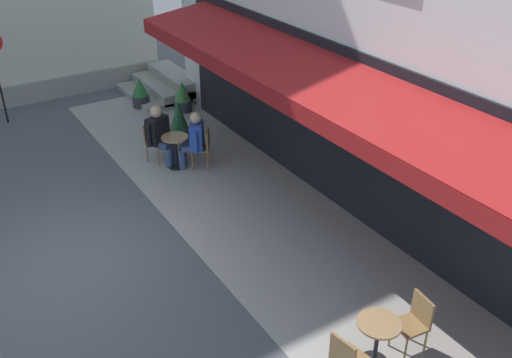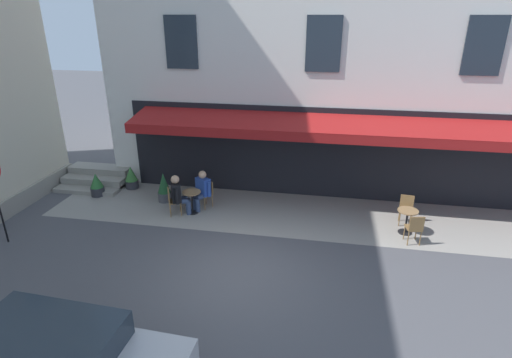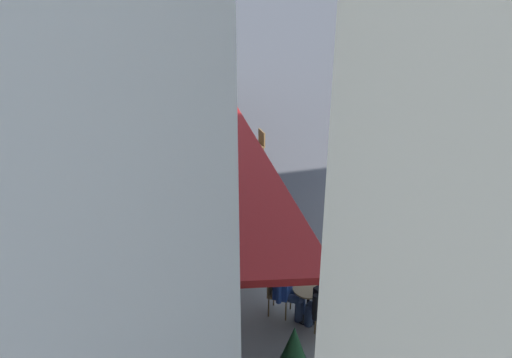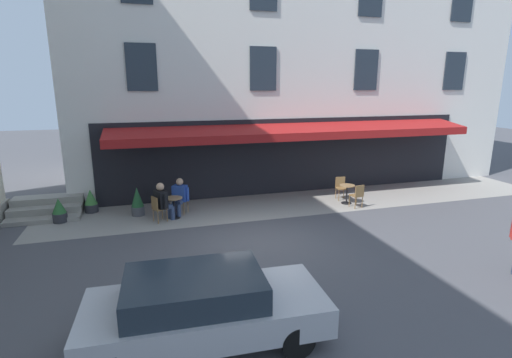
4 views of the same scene
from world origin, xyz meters
TOP-DOWN VIEW (x-y plane):
  - ground_plane at (0.00, 0.00)m, footprint 70.00×70.00m
  - sidewalk_cafe_terrace at (-3.25, -3.40)m, footprint 20.50×3.20m
  - back_alley_steps at (6.60, -4.59)m, footprint 2.40×1.75m
  - cafe_table_near_entrance at (-4.45, -2.74)m, footprint 0.60×0.60m
  - cafe_chair_wicker_facing_street at (-4.56, -2.12)m, footprint 0.46×0.46m
  - cafe_chair_wicker_under_awning at (-4.53, -3.37)m, footprint 0.44×0.44m
  - cafe_table_mid_terrace at (2.23, -2.89)m, footprint 0.60×0.60m
  - cafe_chair_wicker_corner_right at (2.80, -2.62)m, footprint 0.53×0.53m
  - cafe_chair_wicker_corner_left at (1.89, -3.42)m, footprint 0.55×0.55m
  - seated_patron_in_black at (2.60, -2.72)m, footprint 0.68×0.66m
  - seated_companion_in_blue at (2.00, -3.24)m, footprint 0.64×0.66m
  - potted_plant_mid_terrace at (6.02, -3.59)m, footprint 0.47×0.47m
  - potted_plant_by_steps at (3.46, -3.56)m, footprint 0.45×0.45m
  - potted_plant_entrance_left at (5.12, -4.44)m, footprint 0.48×0.48m

SIDE VIEW (x-z plane):
  - ground_plane at x=0.00m, z-range 0.00..0.00m
  - sidewalk_cafe_terrace at x=-3.25m, z-range 0.00..0.01m
  - back_alley_steps at x=6.60m, z-range -0.06..0.54m
  - potted_plant_mid_terrace at x=6.02m, z-range -0.01..0.83m
  - potted_plant_entrance_left at x=5.12m, z-range -0.01..0.84m
  - cafe_table_near_entrance at x=-4.45m, z-range 0.12..0.87m
  - cafe_table_mid_terrace at x=2.23m, z-range 0.12..0.87m
  - potted_plant_by_steps at x=3.46m, z-range -0.01..1.03m
  - cafe_chair_wicker_facing_street at x=-4.56m, z-range 0.09..1.00m
  - cafe_chair_wicker_under_awning at x=-4.53m, z-range 0.09..1.00m
  - cafe_chair_wicker_corner_right at x=2.80m, z-range 0.09..1.00m
  - cafe_chair_wicker_corner_left at x=1.89m, z-range 0.09..1.00m
  - seated_companion_in_blue at x=2.00m, z-range 0.04..1.37m
  - seated_patron_in_black at x=2.60m, z-range 0.04..1.40m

